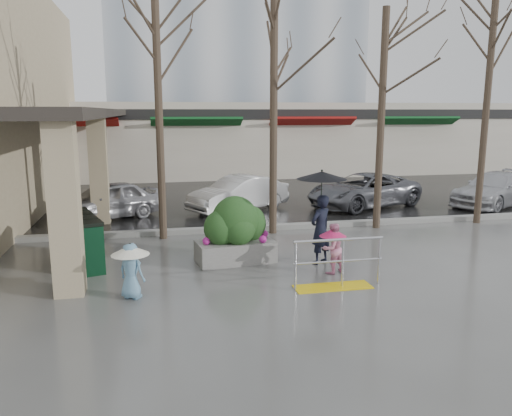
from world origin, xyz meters
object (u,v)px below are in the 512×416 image
object	(u,v)px
news_boxes	(85,239)
car_a	(106,201)
tree_west	(157,52)
tree_midwest	(274,49)
car_d	(496,189)
woman	(321,208)
tree_east	(491,50)
car_b	(239,194)
child_blue	(131,264)
tree_mideast	(384,65)
planter	(235,230)
car_c	(364,190)
child_pink	(333,245)
handrail	(336,270)

from	to	relation	value
news_boxes	car_a	bearing A→B (deg)	71.94
tree_west	tree_midwest	distance (m)	3.20
car_d	woman	bearing A→B (deg)	-83.50
tree_east	car_b	bearing A→B (deg)	154.27
tree_midwest	news_boxes	xyz separation A→B (m)	(-5.05, -2.09, -4.64)
tree_west	car_a	xyz separation A→B (m)	(-1.80, 2.97, -4.45)
child_blue	tree_mideast	bearing A→B (deg)	-112.40
tree_mideast	planter	distance (m)	6.87
tree_midwest	woman	xyz separation A→B (m)	(0.38, -3.16, -3.91)
car_b	car_d	size ratio (longest dim) A/B	0.88
car_a	car_c	xyz separation A→B (m)	(9.31, 0.32, 0.00)
tree_mideast	car_a	distance (m)	9.78
tree_east	child_pink	bearing A→B (deg)	-148.49
handrail	child_blue	bearing A→B (deg)	176.91
car_d	child_blue	bearing A→B (deg)	-87.67
child_blue	planter	distance (m)	3.06
car_b	car_d	distance (m)	9.85
tree_midwest	news_boxes	bearing A→B (deg)	-157.48
news_boxes	handrail	bearing A→B (deg)	-45.01
car_d	tree_west	bearing A→B (deg)	-104.42
car_b	child_blue	bearing A→B (deg)	-52.88
tree_midwest	car_b	world-z (taller)	tree_midwest
tree_west	car_b	world-z (taller)	tree_west
planter	car_d	distance (m)	12.10
woman	car_c	distance (m)	7.58
child_pink	planter	size ratio (longest dim) A/B	0.59
child_blue	car_b	distance (m)	8.78
car_b	car_a	bearing A→B (deg)	-113.21
child_blue	tree_midwest	bearing A→B (deg)	-95.28
tree_east	car_a	size ratio (longest dim) A/B	1.95
child_blue	tree_west	bearing A→B (deg)	-63.56
news_boxes	tree_west	bearing A→B (deg)	31.02
tree_mideast	car_d	distance (m)	7.84
handrail	tree_mideast	distance (m)	7.28
news_boxes	child_pink	bearing A→B (deg)	-36.08
tree_mideast	car_c	world-z (taller)	tree_mideast
handrail	car_c	world-z (taller)	car_c
news_boxes	car_d	bearing A→B (deg)	0.35
tree_mideast	child_pink	bearing A→B (deg)	-126.44
car_d	tree_midwest	bearing A→B (deg)	-100.65
handrail	tree_mideast	xyz separation A→B (m)	(3.14, 4.80, 4.48)
handrail	tree_midwest	world-z (taller)	tree_midwest
tree_midwest	child_blue	world-z (taller)	tree_midwest
child_blue	car_a	size ratio (longest dim) A/B	0.30
car_a	child_blue	bearing A→B (deg)	-18.63
car_d	child_pink	bearing A→B (deg)	-80.09
news_boxes	car_b	xyz separation A→B (m)	(4.62, 5.58, 0.04)
handrail	planter	bearing A→B (deg)	128.14
tree_east	car_d	size ratio (longest dim) A/B	1.66
handrail	news_boxes	bearing A→B (deg)	152.53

